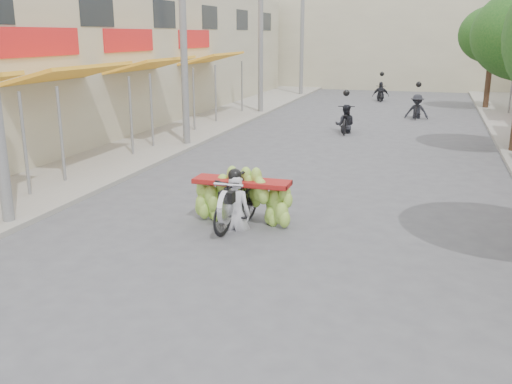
% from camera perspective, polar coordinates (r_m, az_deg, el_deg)
% --- Properties ---
extents(ground, '(120.00, 120.00, 0.00)m').
position_cam_1_polar(ground, '(7.73, -6.20, -14.14)').
color(ground, '#505055').
rests_on(ground, ground).
extents(sidewalk_left, '(4.00, 60.00, 0.12)m').
position_cam_1_polar(sidewalk_left, '(23.57, -7.54, 6.21)').
color(sidewalk_left, gray).
rests_on(sidewalk_left, ground).
extents(shophouse_row_left, '(9.77, 40.00, 6.00)m').
position_cam_1_polar(shophouse_row_left, '(24.94, -19.54, 12.77)').
color(shophouse_row_left, '#B4AD8E').
rests_on(shophouse_row_left, ground).
extents(far_building, '(20.00, 6.00, 7.00)m').
position_cam_1_polar(far_building, '(44.22, 14.06, 14.65)').
color(far_building, '#B4AD8E').
rests_on(far_building, ground).
extents(utility_pole_mid, '(0.60, 0.24, 8.00)m').
position_cam_1_polar(utility_pole_mid, '(19.88, -7.31, 16.00)').
color(utility_pole_mid, slate).
rests_on(utility_pole_mid, ground).
extents(utility_pole_far, '(0.60, 0.24, 8.00)m').
position_cam_1_polar(utility_pole_far, '(28.33, 0.47, 15.93)').
color(utility_pole_far, slate).
rests_on(utility_pole_far, ground).
extents(utility_pole_back, '(0.60, 0.24, 8.00)m').
position_cam_1_polar(utility_pole_back, '(37.04, 4.63, 15.78)').
color(utility_pole_back, slate).
rests_on(utility_pole_back, ground).
extents(street_tree_far, '(3.40, 3.40, 5.25)m').
position_cam_1_polar(street_tree_far, '(32.25, 22.62, 14.31)').
color(street_tree_far, '#3A2719').
rests_on(street_tree_far, ground).
extents(banana_motorbike, '(2.20, 1.98, 2.10)m').
position_cam_1_polar(banana_motorbike, '(11.55, -1.80, -0.11)').
color(banana_motorbike, black).
rests_on(banana_motorbike, ground).
extents(bg_motorbike_a, '(0.84, 1.86, 1.95)m').
position_cam_1_polar(bg_motorbike_a, '(23.14, 8.94, 7.65)').
color(bg_motorbike_a, black).
rests_on(bg_motorbike_a, ground).
extents(bg_motorbike_b, '(1.08, 1.72, 1.95)m').
position_cam_1_polar(bg_motorbike_b, '(27.82, 15.85, 8.80)').
color(bg_motorbike_b, black).
rests_on(bg_motorbike_b, ground).
extents(bg_motorbike_c, '(1.02, 1.59, 1.95)m').
position_cam_1_polar(bg_motorbike_c, '(34.75, 12.41, 10.19)').
color(bg_motorbike_c, black).
rests_on(bg_motorbike_c, ground).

